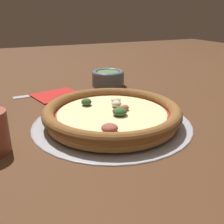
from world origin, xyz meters
The scene contains 6 objects.
ground_plane centered at (0.00, 0.00, 0.00)m, with size 3.00×3.00×0.00m, color #4C2D19.
pizza_tray centered at (0.00, 0.00, 0.00)m, with size 0.36×0.36×0.01m.
pizza centered at (0.00, 0.00, 0.02)m, with size 0.31×0.31×0.04m.
bowl_far centered at (0.30, -0.12, 0.03)m, with size 0.11×0.11×0.05m.
napkin centered at (0.26, 0.07, 0.00)m, with size 0.14×0.15×0.01m.
fork centered at (0.29, 0.11, 0.00)m, with size 0.02×0.19×0.00m.
Camera 1 is at (-0.50, 0.22, 0.24)m, focal length 42.00 mm.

